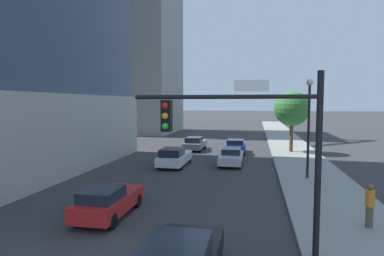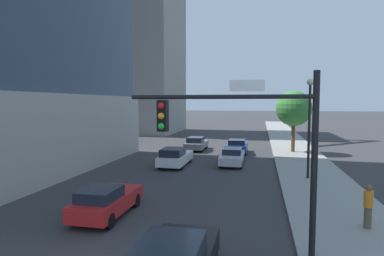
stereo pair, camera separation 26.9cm
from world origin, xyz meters
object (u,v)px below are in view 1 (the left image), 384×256
at_px(car_silver, 231,156).
at_px(street_tree, 292,109).
at_px(street_lamp, 309,114).
at_px(car_gray, 195,144).
at_px(pedestrian_orange_shirt, 370,205).
at_px(car_white, 174,157).
at_px(traffic_light_pole, 248,132).
at_px(car_red, 108,201).
at_px(car_blue, 236,146).
at_px(construction_building, 135,24).

bearing_deg(car_silver, street_tree, 53.24).
height_order(street_lamp, car_gray, street_lamp).
relative_size(car_silver, pedestrian_orange_shirt, 2.76).
bearing_deg(street_lamp, car_white, 163.56).
bearing_deg(car_silver, pedestrian_orange_shirt, -63.83).
bearing_deg(street_lamp, traffic_light_pole, -107.39).
height_order(traffic_light_pole, car_gray, traffic_light_pole).
distance_m(car_gray, car_red, 20.52).
xyz_separation_m(traffic_light_pole, car_white, (-6.07, 14.26, -3.34)).
relative_size(car_blue, pedestrian_orange_shirt, 2.43).
distance_m(car_gray, car_silver, 8.37).
xyz_separation_m(car_red, car_blue, (4.39, 19.25, 0.03)).
bearing_deg(street_tree, car_red, -115.40).
height_order(traffic_light_pole, car_white, traffic_light_pole).
bearing_deg(car_silver, car_gray, 121.66).
height_order(car_silver, car_blue, car_blue).
height_order(street_lamp, street_tree, street_lamp).
distance_m(traffic_light_pole, car_red, 7.38).
height_order(traffic_light_pole, car_silver, traffic_light_pole).
xyz_separation_m(street_tree, pedestrian_orange_shirt, (0.93, -20.11, -3.41)).
xyz_separation_m(street_lamp, car_blue, (-5.26, 10.32, -3.55)).
distance_m(traffic_light_pole, street_tree, 23.41).
bearing_deg(car_red, traffic_light_pole, -22.23).
relative_size(traffic_light_pole, street_tree, 1.00).
bearing_deg(car_gray, pedestrian_orange_shirt, -61.81).
relative_size(car_gray, car_red, 1.08).
bearing_deg(car_white, car_silver, 20.24).
xyz_separation_m(car_silver, car_blue, (0.00, 5.85, 0.07)).
distance_m(car_red, car_silver, 14.10).
bearing_deg(pedestrian_orange_shirt, car_gray, 118.19).
height_order(traffic_light_pole, pedestrian_orange_shirt, traffic_light_pole).
relative_size(construction_building, car_red, 10.37).
distance_m(car_gray, car_white, 8.74).
distance_m(construction_building, car_white, 36.00).
height_order(street_lamp, car_red, street_lamp).
bearing_deg(car_blue, street_lamp, -63.00).
bearing_deg(street_lamp, pedestrian_orange_shirt, -82.72).
xyz_separation_m(traffic_light_pole, car_red, (-6.07, 2.48, -3.37)).
relative_size(car_gray, pedestrian_orange_shirt, 2.61).
height_order(construction_building, car_red, construction_building).
bearing_deg(car_gray, car_red, -90.00).
distance_m(street_lamp, street_tree, 11.70).
bearing_deg(car_red, street_tree, 64.60).
distance_m(street_tree, car_silver, 9.79).
bearing_deg(car_white, pedestrian_orange_shirt, -46.40).
relative_size(traffic_light_pole, car_white, 1.28).
distance_m(traffic_light_pole, car_gray, 24.02).
bearing_deg(car_blue, traffic_light_pole, -85.57).
bearing_deg(traffic_light_pole, street_tree, 80.85).
bearing_deg(street_lamp, construction_building, 127.25).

